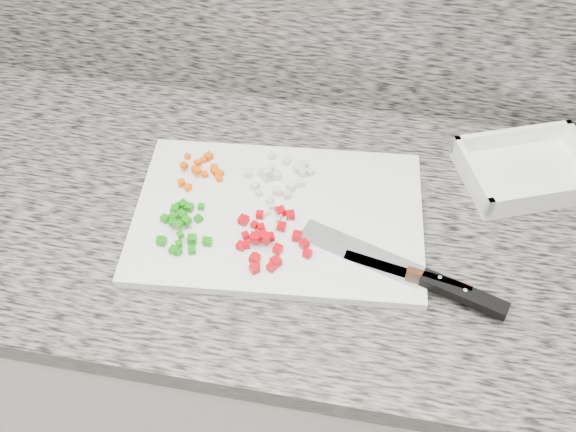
% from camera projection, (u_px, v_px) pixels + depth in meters
% --- Properties ---
extents(cabinet, '(3.92, 0.62, 0.86)m').
position_uv_depth(cabinet, '(276.00, 348.00, 1.44)').
color(cabinet, white).
rests_on(cabinet, ground).
extents(countertop, '(3.96, 0.64, 0.04)m').
position_uv_depth(countertop, '(273.00, 219.00, 1.10)').
color(countertop, slate).
rests_on(countertop, cabinet).
extents(cutting_board, '(0.50, 0.36, 0.02)m').
position_uv_depth(cutting_board, '(278.00, 216.00, 1.06)').
color(cutting_board, white).
rests_on(cutting_board, countertop).
extents(carrot_pile, '(0.08, 0.09, 0.02)m').
position_uv_depth(carrot_pile, '(202.00, 170.00, 1.11)').
color(carrot_pile, '#EC5305').
rests_on(carrot_pile, cutting_board).
extents(onion_pile, '(0.12, 0.12, 0.02)m').
position_uv_depth(onion_pile, '(280.00, 176.00, 1.10)').
color(onion_pile, beige).
rests_on(onion_pile, cutting_board).
extents(green_pepper_pile, '(0.09, 0.11, 0.02)m').
position_uv_depth(green_pepper_pile, '(182.00, 226.00, 1.03)').
color(green_pepper_pile, '#147D0B').
rests_on(green_pepper_pile, cutting_board).
extents(red_pepper_pile, '(0.13, 0.14, 0.02)m').
position_uv_depth(red_pepper_pile, '(268.00, 240.00, 1.01)').
color(red_pepper_pile, '#C4020C').
rests_on(red_pepper_pile, cutting_board).
extents(garlic_pile, '(0.06, 0.06, 0.01)m').
position_uv_depth(garlic_pile, '(271.00, 213.00, 1.05)').
color(garlic_pile, beige).
rests_on(garlic_pile, cutting_board).
extents(chef_knife, '(0.33, 0.14, 0.02)m').
position_uv_depth(chef_knife, '(427.00, 279.00, 0.97)').
color(chef_knife, white).
rests_on(chef_knife, cutting_board).
extents(paring_knife, '(0.20, 0.05, 0.02)m').
position_uv_depth(paring_knife, '(422.00, 277.00, 0.97)').
color(paring_knife, white).
rests_on(paring_knife, cutting_board).
extents(tray, '(0.27, 0.23, 0.05)m').
position_uv_depth(tray, '(527.00, 171.00, 1.12)').
color(tray, white).
rests_on(tray, countertop).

